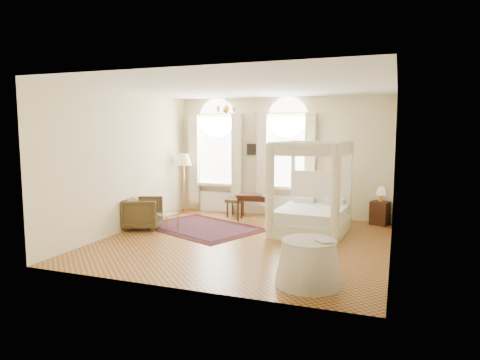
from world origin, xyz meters
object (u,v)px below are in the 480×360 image
(nightstand, at_px, (380,213))
(writing_desk, at_px, (255,198))
(armchair, at_px, (143,213))
(coffee_table, at_px, (166,215))
(floor_lamp, at_px, (184,163))
(side_table, at_px, (308,263))
(canopy_bed, at_px, (311,212))
(stool, at_px, (235,202))

(nightstand, xyz_separation_m, writing_desk, (-3.14, -0.64, 0.30))
(armchair, distance_m, coffee_table, 0.57)
(floor_lamp, relative_size, side_table, 1.65)
(nightstand, bearing_deg, floor_lamp, -176.22)
(canopy_bed, bearing_deg, side_table, -79.84)
(armchair, xyz_separation_m, side_table, (4.53, -2.38, -0.04))
(canopy_bed, xyz_separation_m, stool, (-2.33, 1.11, -0.07))
(writing_desk, bearing_deg, nightstand, 11.59)
(stool, bearing_deg, side_table, -56.97)
(nightstand, xyz_separation_m, floor_lamp, (-5.38, -0.36, 1.17))
(floor_lamp, bearing_deg, stool, 0.95)
(canopy_bed, relative_size, coffee_table, 3.19)
(stool, relative_size, coffee_table, 0.75)
(coffee_table, relative_size, floor_lamp, 0.39)
(writing_desk, distance_m, coffee_table, 2.39)
(stool, height_order, floor_lamp, floor_lamp)
(canopy_bed, bearing_deg, armchair, -165.33)
(armchair, relative_size, coffee_table, 1.27)
(nightstand, relative_size, armchair, 0.70)
(coffee_table, distance_m, side_table, 4.74)
(nightstand, relative_size, coffee_table, 0.89)
(writing_desk, bearing_deg, armchair, -141.10)
(canopy_bed, height_order, floor_lamp, canopy_bed)
(nightstand, height_order, coffee_table, nightstand)
(nightstand, bearing_deg, coffee_table, -154.84)
(stool, bearing_deg, writing_desk, -25.16)
(stool, relative_size, floor_lamp, 0.29)
(canopy_bed, distance_m, side_table, 3.46)
(armchair, bearing_deg, side_table, -136.60)
(nightstand, distance_m, side_table, 4.93)
(nightstand, distance_m, floor_lamp, 5.52)
(coffee_table, bearing_deg, side_table, -32.74)
(nightstand, height_order, stool, nightstand)
(nightstand, distance_m, writing_desk, 3.22)
(stool, xyz_separation_m, armchair, (-1.59, -2.14, -0.03))
(canopy_bed, relative_size, nightstand, 3.57)
(nightstand, height_order, armchair, armchair)
(nightstand, bearing_deg, side_table, -100.19)
(canopy_bed, distance_m, floor_lamp, 4.16)
(coffee_table, xyz_separation_m, floor_lamp, (-0.52, 1.93, 1.13))
(writing_desk, xyz_separation_m, floor_lamp, (-2.24, 0.29, 0.87))
(armchair, height_order, coffee_table, armchair)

